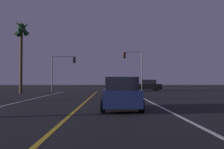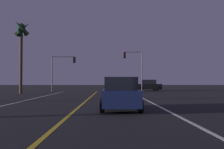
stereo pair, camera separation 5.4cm
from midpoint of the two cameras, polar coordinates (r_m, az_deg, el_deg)
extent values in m
cube|color=silver|center=(15.71, 10.25, -6.88)|extent=(0.16, 42.87, 0.01)
cube|color=silver|center=(16.70, -23.40, -6.46)|extent=(0.16, 42.87, 0.01)
cube|color=gold|center=(15.52, -7.11, -6.96)|extent=(0.16, 42.87, 0.01)
cylinder|color=black|center=(14.93, -1.86, -5.90)|extent=(0.22, 0.68, 0.68)
cylinder|color=black|center=(15.00, 5.06, -5.87)|extent=(0.22, 0.68, 0.68)
cylinder|color=black|center=(12.24, -2.12, -6.88)|extent=(0.22, 0.68, 0.68)
cylinder|color=black|center=(12.33, 6.34, -6.83)|extent=(0.22, 0.68, 0.68)
cube|color=navy|center=(13.57, 1.84, -4.99)|extent=(1.80, 4.30, 0.80)
cube|color=black|center=(13.30, 1.89, -1.96)|extent=(1.60, 2.10, 0.64)
cube|color=red|center=(11.46, -0.70, -5.14)|extent=(0.24, 0.08, 0.16)
cube|color=red|center=(11.52, 5.30, -5.12)|extent=(0.24, 0.08, 0.16)
cylinder|color=black|center=(38.89, 5.88, -3.15)|extent=(0.68, 0.22, 0.68)
cylinder|color=black|center=(40.68, 5.58, -3.07)|extent=(0.68, 0.22, 0.68)
cylinder|color=black|center=(39.29, 9.80, -3.12)|extent=(0.68, 0.22, 0.68)
cylinder|color=black|center=(41.06, 9.34, -3.05)|extent=(0.68, 0.22, 0.68)
cube|color=black|center=(39.95, 7.65, -2.64)|extent=(4.30, 1.80, 0.80)
cube|color=black|center=(39.98, 8.00, -1.60)|extent=(2.10, 1.60, 0.64)
cube|color=red|center=(39.72, 10.78, -2.49)|extent=(0.08, 0.24, 0.16)
cube|color=red|center=(40.90, 10.44, -2.46)|extent=(0.08, 0.24, 0.16)
cylinder|color=#4C4C51|center=(37.62, 6.54, 0.66)|extent=(0.14, 0.14, 5.75)
cylinder|color=#4C4C51|center=(37.69, 4.66, 4.95)|extent=(2.47, 0.10, 0.10)
cube|color=black|center=(37.55, 2.78, 4.28)|extent=(0.28, 0.36, 0.90)
sphere|color=red|center=(37.57, 2.53, 4.74)|extent=(0.20, 0.20, 0.20)
sphere|color=#3C2706|center=(37.54, 2.53, 4.28)|extent=(0.20, 0.20, 0.20)
sphere|color=#063816|center=(37.51, 2.53, 3.83)|extent=(0.20, 0.20, 0.20)
cylinder|color=#4C4C51|center=(38.19, -13.10, 0.13)|extent=(0.14, 0.14, 5.05)
cylinder|color=#4C4C51|center=(38.03, -10.74, 3.87)|extent=(3.17, 0.10, 0.10)
cube|color=black|center=(37.75, -8.37, 3.21)|extent=(0.28, 0.36, 0.90)
sphere|color=red|center=(37.75, -8.13, 3.67)|extent=(0.20, 0.20, 0.20)
sphere|color=#3C2706|center=(37.73, -8.13, 3.21)|extent=(0.20, 0.20, 0.20)
sphere|color=#063816|center=(37.71, -8.13, 2.76)|extent=(0.20, 0.20, 0.20)
cylinder|color=#473826|center=(32.61, -19.44, 2.75)|extent=(0.36, 0.36, 7.68)
sphere|color=#19381E|center=(33.15, -19.38, 9.82)|extent=(0.90, 0.90, 0.90)
cone|color=#19381E|center=(32.99, -18.91, 9.61)|extent=(0.83, 1.79, 1.62)
cone|color=#19381E|center=(33.38, -19.11, 9.48)|extent=(2.12, 0.98, 1.81)
cone|color=#19381E|center=(33.41, -19.54, 9.47)|extent=(1.51, 1.33, 1.86)
cone|color=#19381E|center=(33.09, -19.90, 9.58)|extent=(1.27, 1.87, 2.19)
cone|color=#19381E|center=(32.83, -19.38, 9.66)|extent=(1.94, 1.13, 1.92)
camera|label=1|loc=(0.03, -90.72, 0.02)|focal=41.55mm
camera|label=2|loc=(0.03, 89.28, -0.02)|focal=41.55mm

